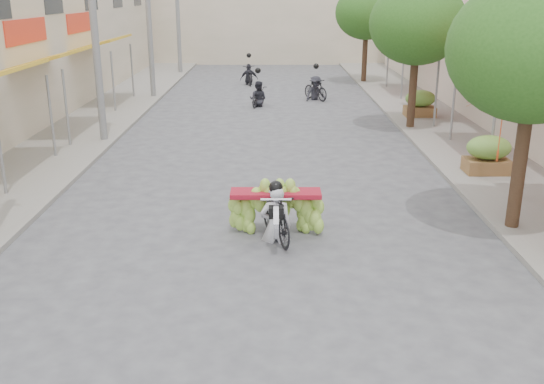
# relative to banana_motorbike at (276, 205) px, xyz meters

# --- Properties ---
(ground) EXTENTS (120.00, 120.00, 0.00)m
(ground) POSITION_rel_banana_motorbike_xyz_m (-0.37, -3.66, -0.72)
(ground) COLOR #525257
(ground) RESTS_ON ground
(sidewalk_left) EXTENTS (4.00, 60.00, 0.12)m
(sidewalk_left) POSITION_rel_banana_motorbike_xyz_m (-7.37, 11.34, -0.66)
(sidewalk_left) COLOR gray
(sidewalk_left) RESTS_ON ground
(sidewalk_right) EXTENTS (4.00, 60.00, 0.12)m
(sidewalk_right) POSITION_rel_banana_motorbike_xyz_m (6.63, 11.34, -0.66)
(sidewalk_right) COLOR gray
(sidewalk_right) RESTS_ON ground
(far_building) EXTENTS (20.00, 6.00, 7.00)m
(far_building) POSITION_rel_banana_motorbike_xyz_m (-0.37, 34.34, 2.78)
(far_building) COLOR beige
(far_building) RESTS_ON ground
(utility_pole_mid) EXTENTS (0.60, 0.24, 8.00)m
(utility_pole_mid) POSITION_rel_banana_motorbike_xyz_m (-5.77, 8.34, 3.31)
(utility_pole_mid) COLOR slate
(utility_pole_mid) RESTS_ON ground
(utility_pole_far) EXTENTS (0.60, 0.24, 8.00)m
(utility_pole_far) POSITION_rel_banana_motorbike_xyz_m (-5.77, 17.34, 3.31)
(utility_pole_far) COLOR slate
(utility_pole_far) RESTS_ON ground
(utility_pole_back) EXTENTS (0.60, 0.24, 8.00)m
(utility_pole_back) POSITION_rel_banana_motorbike_xyz_m (-5.77, 26.34, 3.31)
(utility_pole_back) COLOR slate
(utility_pole_back) RESTS_ON ground
(street_tree_near) EXTENTS (3.40, 3.40, 5.25)m
(street_tree_near) POSITION_rel_banana_motorbike_xyz_m (5.03, 0.34, 3.07)
(street_tree_near) COLOR #3A2719
(street_tree_near) RESTS_ON ground
(street_tree_mid) EXTENTS (3.40, 3.40, 5.25)m
(street_tree_mid) POSITION_rel_banana_motorbike_xyz_m (5.03, 10.34, 3.07)
(street_tree_mid) COLOR #3A2719
(street_tree_mid) RESTS_ON ground
(street_tree_far) EXTENTS (3.40, 3.40, 5.25)m
(street_tree_far) POSITION_rel_banana_motorbike_xyz_m (5.03, 22.34, 3.07)
(street_tree_far) COLOR #3A2719
(street_tree_far) RESTS_ON ground
(produce_crate_mid) EXTENTS (1.20, 0.88, 1.16)m
(produce_crate_mid) POSITION_rel_banana_motorbike_xyz_m (5.83, 4.34, -0.00)
(produce_crate_mid) COLOR brown
(produce_crate_mid) RESTS_ON ground
(produce_crate_far) EXTENTS (1.20, 0.88, 1.16)m
(produce_crate_far) POSITION_rel_banana_motorbike_xyz_m (5.83, 12.34, -0.00)
(produce_crate_far) COLOR brown
(produce_crate_far) RESTS_ON ground
(banana_motorbike) EXTENTS (2.20, 1.92, 2.17)m
(banana_motorbike) POSITION_rel_banana_motorbike_xyz_m (0.00, 0.00, 0.00)
(banana_motorbike) COLOR black
(banana_motorbike) RESTS_ON ground
(market_umbrella) EXTENTS (2.53, 2.53, 1.76)m
(market_umbrella) POSITION_rel_banana_motorbike_xyz_m (5.71, 3.25, 1.76)
(market_umbrella) COLOR #C5481A
(market_umbrella) RESTS_ON ground
(pedestrian) EXTENTS (0.81, 0.53, 1.57)m
(pedestrian) POSITION_rel_banana_motorbike_xyz_m (5.78, 12.82, 0.19)
(pedestrian) COLOR white
(pedestrian) RESTS_ON ground
(bg_motorbike_a) EXTENTS (0.95, 1.57, 1.95)m
(bg_motorbike_a) POSITION_rel_banana_motorbike_xyz_m (-0.70, 15.14, 0.05)
(bg_motorbike_a) COLOR black
(bg_motorbike_a) RESTS_ON ground
(bg_motorbike_b) EXTENTS (1.37, 1.75, 1.95)m
(bg_motorbike_b) POSITION_rel_banana_motorbike_xyz_m (1.97, 16.79, 0.12)
(bg_motorbike_b) COLOR black
(bg_motorbike_b) RESTS_ON ground
(bg_motorbike_c) EXTENTS (1.02, 1.78, 1.95)m
(bg_motorbike_c) POSITION_rel_banana_motorbike_xyz_m (-1.34, 21.81, 0.06)
(bg_motorbike_c) COLOR black
(bg_motorbike_c) RESTS_ON ground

